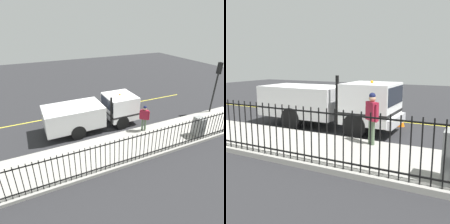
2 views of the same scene
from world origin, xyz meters
TOP-DOWN VIEW (x-y plane):
  - ground_plane at (0.00, 0.00)m, footprint 51.86×51.86m
  - sidewalk_slab at (3.06, 0.00)m, footprint 3.06×23.57m
  - lane_marking at (-2.73, 0.00)m, footprint 0.12×21.22m
  - work_truck at (-0.04, 0.93)m, footprint 2.29×6.51m
  - worker_standing at (1.99, 3.45)m, footprint 0.50×0.54m
  - iron_fence at (4.44, -0.00)m, footprint 0.04×20.07m
  - traffic_cone at (-1.80, 3.46)m, footprint 0.41×0.41m

SIDE VIEW (x-z plane):
  - ground_plane at x=0.00m, z-range 0.00..0.00m
  - lane_marking at x=-2.73m, z-range 0.00..0.01m
  - sidewalk_slab at x=3.06m, z-range 0.00..0.16m
  - traffic_cone at x=-1.80m, z-range 0.00..0.59m
  - iron_fence at x=4.44m, z-range 0.17..1.77m
  - work_truck at x=-0.04m, z-range 0.01..2.45m
  - worker_standing at x=1.99m, z-range 0.36..2.15m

